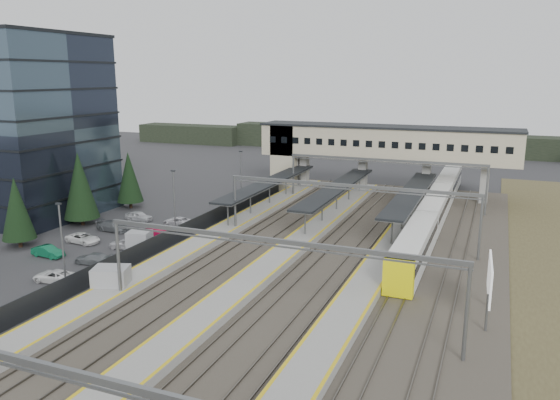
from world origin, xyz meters
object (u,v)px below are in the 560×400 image
at_px(relay_cabin_near, 111,281).
at_px(relay_cabin_far, 140,241).
at_px(train, 435,208).
at_px(footbridge, 368,146).
at_px(billboard, 490,280).
at_px(office_building, 5,125).

bearing_deg(relay_cabin_near, relay_cabin_far, 114.74).
bearing_deg(train, relay_cabin_near, -123.64).
bearing_deg(footbridge, train, -48.22).
distance_m(footbridge, billboard, 46.91).
relative_size(office_building, billboard, 4.15).
xyz_separation_m(office_building, billboard, (63.25, -12.39, -8.88)).
bearing_deg(office_building, relay_cabin_near, -30.63).
relative_size(relay_cabin_near, footbridge, 0.09).
height_order(train, billboard, billboard).
distance_m(relay_cabin_near, relay_cabin_far, 12.22).
distance_m(office_building, relay_cabin_near, 39.24).
relative_size(office_building, relay_cabin_far, 8.75).
bearing_deg(billboard, train, 104.22).
relative_size(relay_cabin_far, footbridge, 0.07).
relative_size(footbridge, billboard, 6.91).
relative_size(train, billboard, 9.46).
xyz_separation_m(relay_cabin_far, train, (28.69, 24.34, 0.79)).
relative_size(relay_cabin_far, train, 0.05).
relative_size(relay_cabin_far, billboard, 0.47).
xyz_separation_m(relay_cabin_near, train, (23.58, 35.43, 0.65)).
xyz_separation_m(footbridge, train, (12.30, -13.76, -6.03)).
distance_m(train, billboard, 29.56).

